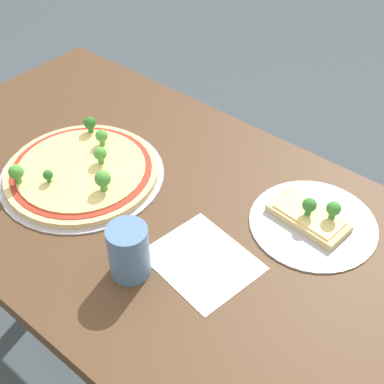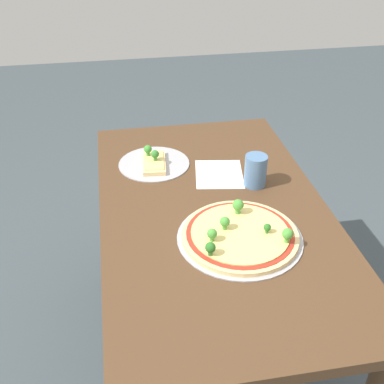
{
  "view_description": "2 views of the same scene",
  "coord_description": "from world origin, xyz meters",
  "px_view_note": "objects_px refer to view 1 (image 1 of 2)",
  "views": [
    {
      "loc": [
        -0.63,
        0.6,
        1.57
      ],
      "look_at": [
        -0.08,
        -0.06,
        0.78
      ],
      "focal_mm": 50.0,
      "sensor_mm": 36.0,
      "label": 1
    },
    {
      "loc": [
        1.26,
        -0.29,
        1.67
      ],
      "look_at": [
        -0.08,
        -0.06,
        0.78
      ],
      "focal_mm": 45.0,
      "sensor_mm": 36.0,
      "label": 2
    }
  ],
  "objects_px": {
    "pizza_tray_slice": "(312,219)",
    "drinking_cup": "(129,251)",
    "dining_table": "(150,231)",
    "pizza_tray_whole": "(82,171)"
  },
  "relations": [
    {
      "from": "dining_table",
      "to": "pizza_tray_whole",
      "type": "xyz_separation_m",
      "value": [
        0.17,
        0.04,
        0.12
      ]
    },
    {
      "from": "pizza_tray_whole",
      "to": "drinking_cup",
      "type": "height_order",
      "value": "drinking_cup"
    },
    {
      "from": "pizza_tray_whole",
      "to": "pizza_tray_slice",
      "type": "relative_size",
      "value": 1.41
    },
    {
      "from": "pizza_tray_slice",
      "to": "drinking_cup",
      "type": "distance_m",
      "value": 0.39
    },
    {
      "from": "dining_table",
      "to": "drinking_cup",
      "type": "xyz_separation_m",
      "value": [
        -0.12,
        0.17,
        0.16
      ]
    },
    {
      "from": "dining_table",
      "to": "pizza_tray_slice",
      "type": "height_order",
      "value": "pizza_tray_slice"
    },
    {
      "from": "dining_table",
      "to": "pizza_tray_whole",
      "type": "height_order",
      "value": "pizza_tray_whole"
    },
    {
      "from": "dining_table",
      "to": "pizza_tray_slice",
      "type": "xyz_separation_m",
      "value": [
        -0.32,
        -0.16,
        0.12
      ]
    },
    {
      "from": "dining_table",
      "to": "drinking_cup",
      "type": "distance_m",
      "value": 0.26
    },
    {
      "from": "pizza_tray_slice",
      "to": "drinking_cup",
      "type": "xyz_separation_m",
      "value": [
        0.2,
        0.33,
        0.05
      ]
    }
  ]
}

